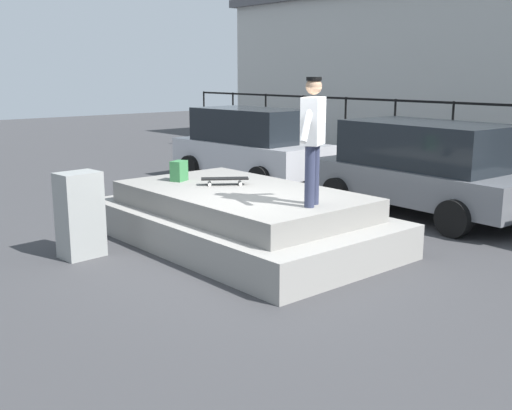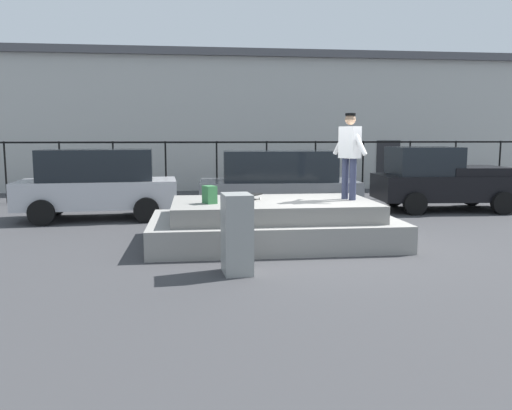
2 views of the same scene
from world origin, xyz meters
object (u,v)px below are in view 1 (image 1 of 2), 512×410
at_px(skateboard, 225,179).
at_px(car_grey_hatchback_mid, 426,166).
at_px(car_silver_hatchback_near, 250,144).
at_px(backpack, 179,171).
at_px(utility_box, 80,215).
at_px(skateboarder, 313,132).

relative_size(skateboard, car_grey_hatchback_mid, 0.17).
distance_m(car_silver_hatchback_near, car_grey_hatchback_mid, 4.88).
bearing_deg(backpack, utility_box, 165.91).
bearing_deg(car_grey_hatchback_mid, backpack, -115.86).
xyz_separation_m(skateboarder, car_silver_hatchback_near, (-5.69, 3.68, -0.94)).
bearing_deg(utility_box, skateboard, 74.16).
relative_size(backpack, utility_box, 0.27).
height_order(car_silver_hatchback_near, utility_box, car_silver_hatchback_near).
relative_size(car_silver_hatchback_near, utility_box, 3.26).
distance_m(skateboarder, skateboard, 2.25).
bearing_deg(skateboard, backpack, -156.93).
bearing_deg(car_grey_hatchback_mid, skateboard, -107.57).
bearing_deg(backpack, skateboard, -91.32).
relative_size(car_silver_hatchback_near, car_grey_hatchback_mid, 0.93).
height_order(backpack, car_silver_hatchback_near, car_silver_hatchback_near).
bearing_deg(skateboarder, utility_box, -137.68).
distance_m(skateboarder, car_grey_hatchback_mid, 4.15).
xyz_separation_m(backpack, utility_box, (0.36, -2.00, -0.41)).
relative_size(car_grey_hatchback_mid, utility_box, 3.50).
distance_m(skateboarder, utility_box, 3.62).
height_order(car_grey_hatchback_mid, utility_box, car_grey_hatchback_mid).
relative_size(skateboarder, backpack, 5.10).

